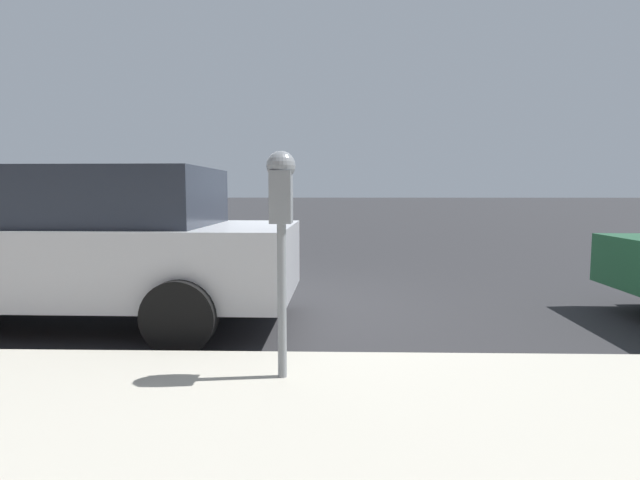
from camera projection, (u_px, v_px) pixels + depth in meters
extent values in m
plane|color=#2B2B2D|center=(240.00, 304.00, 6.11)|extent=(220.00, 220.00, 0.00)
cylinder|color=gray|center=(282.00, 301.00, 3.32)|extent=(0.06, 0.06, 1.04)
cube|color=gray|center=(281.00, 197.00, 3.25)|extent=(0.20, 0.14, 0.34)
sphere|color=gray|center=(281.00, 166.00, 3.23)|extent=(0.19, 0.19, 0.19)
cube|color=#19389E|center=(283.00, 203.00, 3.36)|extent=(0.01, 0.11, 0.12)
cube|color=black|center=(283.00, 185.00, 3.35)|extent=(0.01, 0.10, 0.08)
cube|color=#B7BABF|center=(70.00, 260.00, 5.15)|extent=(1.86, 4.63, 0.72)
cube|color=#232833|center=(85.00, 197.00, 5.08)|extent=(1.62, 2.60, 0.58)
cylinder|color=black|center=(180.00, 317.00, 4.23)|extent=(0.23, 0.64, 0.64)
cylinder|color=black|center=(227.00, 280.00, 6.01)|extent=(0.23, 0.64, 0.64)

